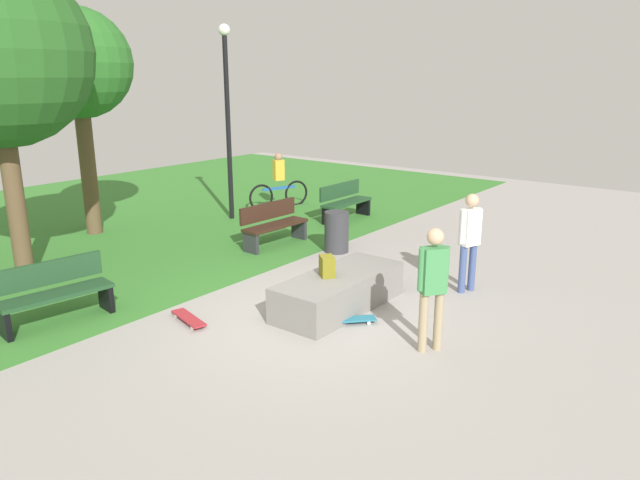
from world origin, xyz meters
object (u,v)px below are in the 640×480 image
Objects in this scene: skateboard_spare at (189,318)px; tree_slender_maple at (77,66)px; park_bench_far_left at (273,223)px; cyclist_on_bicycle at (279,184)px; concrete_ledge at (339,291)px; park_bench_near_path at (345,201)px; backpack_on_ledge at (327,266)px; skater_watching at (433,281)px; skateboard_by_ledge at (349,320)px; skater_performing_trick at (470,235)px; lamp_post at (227,106)px; park_bench_near_lamppost at (54,291)px; trash_bin at (337,232)px.

tree_slender_maple reaches higher than skateboard_spare.
cyclist_on_bicycle reaches higher than park_bench_far_left.
cyclist_on_bicycle reaches higher than concrete_ledge.
park_bench_near_path is 2.83m from park_bench_far_left.
backpack_on_ledge is 5.98m from park_bench_near_path.
skater_watching is 0.34× the size of tree_slender_maple.
cyclist_on_bicycle is at bearing 54.22° from skater_watching.
skater_watching reaches higher than park_bench_far_left.
skateboard_by_ledge is 0.45× the size of park_bench_far_left.
backpack_on_ledge reaches higher than skateboard_by_ledge.
park_bench_far_left reaches higher than concrete_ledge.
skater_performing_trick is 4.50m from park_bench_far_left.
skateboard_by_ledge is 4.43m from park_bench_far_left.
skater_watching is 0.36× the size of lamp_post.
concrete_ledge is at bearing -131.11° from cyclist_on_bicycle.
park_bench_near_path is 6.81m from tree_slender_maple.
skater_performing_trick is (1.92, -1.27, 0.70)m from concrete_ledge.
backpack_on_ledge is 0.07× the size of lamp_post.
lamp_post is (3.58, 6.17, 2.75)m from skateboard_by_ledge.
park_bench_far_left is (2.01, 3.20, 0.20)m from concrete_ledge.
cyclist_on_bicycle is at bearing 39.86° from park_bench_far_left.
park_bench_near_lamppost is at bearing -156.33° from lamp_post.
skater_watching is 4.71m from trash_bin.
park_bench_far_left and park_bench_near_lamppost have the same top height.
skater_performing_trick is at bearing -122.24° from park_bench_near_path.
skater_watching is at bearing -125.78° from cyclist_on_bicycle.
skater_watching is 1.04× the size of park_bench_far_left.
trash_bin is (2.23, -5.32, -3.30)m from tree_slender_maple.
backpack_on_ledge is 3.16m from trash_bin.
park_bench_far_left reaches higher than skateboard_spare.
skater_watching is at bearing -92.00° from skateboard_by_ledge.
lamp_post is (1.25, 6.96, 1.83)m from skater_performing_trick.
tree_slender_maple is at bearing 88.32° from concrete_ledge.
tree_slender_maple is (2.04, 5.74, 3.65)m from skateboard_spare.
park_bench_far_left is 3.60m from lamp_post.
park_bench_near_lamppost is (-1.19, 1.55, 0.42)m from skateboard_spare.
concrete_ledge is 0.50× the size of lamp_post.
concrete_ledge is 4.24m from park_bench_near_lamppost.
skater_watching is at bearing -115.75° from lamp_post.
tree_slender_maple reaches higher than park_bench_near_path.
lamp_post reaches higher than park_bench_far_left.
skater_performing_trick reaches higher than skateboard_by_ledge.
park_bench_near_lamppost is 1.95× the size of trash_bin.
skater_performing_trick is 1.04× the size of park_bench_far_left.
park_bench_far_left is (3.84, 1.78, 0.42)m from skateboard_spare.
concrete_ledge is at bearing 75.89° from skater_watching.
skater_watching reaches higher than trash_bin.
lamp_post reaches higher than skateboard_spare.
tree_slender_maple reaches higher than concrete_ledge.
concrete_ledge is 2.01m from skater_watching.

